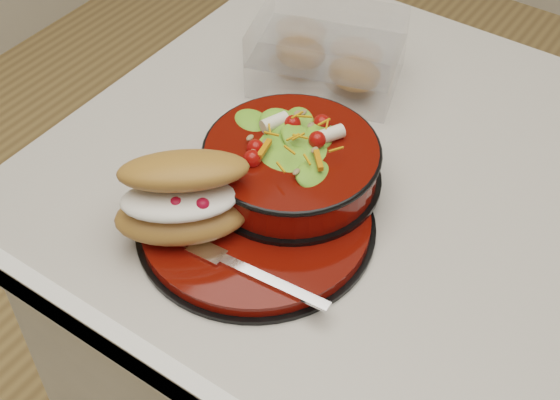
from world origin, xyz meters
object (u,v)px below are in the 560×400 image
Objects in this scene: fork at (252,272)px; pastry_box at (327,53)px; salad_bowl at (292,158)px; croissant at (183,198)px; dinner_plate at (256,222)px.

fork is 0.38m from pastry_box.
salad_bowl is 0.23m from pastry_box.
croissant reaches higher than pastry_box.
croissant is at bearing -134.95° from dinner_plate.
salad_bowl is at bearing -85.98° from pastry_box.
dinner_plate is 0.10m from croissant.
dinner_plate is 1.21× the size of pastry_box.
pastry_box is (-0.09, 0.29, 0.03)m from dinner_plate.
dinner_plate is 0.08m from fork.
croissant is (-0.06, -0.06, 0.05)m from dinner_plate.
croissant is 0.74× the size of pastry_box.
pastry_box is (-0.09, 0.21, -0.01)m from salad_bowl.
fork is 0.75× the size of pastry_box.
fork reaches higher than dinner_plate.
dinner_plate is 0.09m from salad_bowl.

